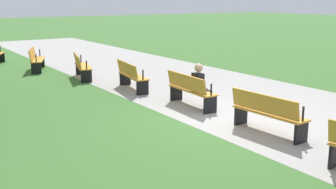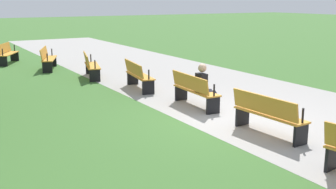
# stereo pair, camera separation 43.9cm
# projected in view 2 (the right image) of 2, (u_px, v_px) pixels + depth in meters

# --- Properties ---
(ground_plane) EXTENTS (120.00, 120.00, 0.00)m
(ground_plane) POSITION_uv_depth(u_px,v_px,m) (229.00, 119.00, 10.07)
(ground_plane) COLOR #3D6B2D
(path_paving) EXTENTS (45.03, 5.73, 0.01)m
(path_paving) POSITION_uv_depth(u_px,v_px,m) (282.00, 109.00, 10.93)
(path_paving) COLOR #A39E99
(path_paving) RESTS_ON ground
(bench_1) EXTENTS (1.78, 1.23, 0.89)m
(bench_1) POSITION_uv_depth(u_px,v_px,m) (7.00, 53.00, 18.53)
(bench_1) COLOR orange
(bench_1) RESTS_ON ground
(bench_2) EXTENTS (1.81, 1.08, 0.89)m
(bench_2) POSITION_uv_depth(u_px,v_px,m) (48.00, 58.00, 16.98)
(bench_2) COLOR orange
(bench_2) RESTS_ON ground
(bench_3) EXTENTS (1.82, 0.92, 0.89)m
(bench_3) POSITION_uv_depth(u_px,v_px,m) (90.00, 65.00, 15.21)
(bench_3) COLOR orange
(bench_3) RESTS_ON ground
(bench_4) EXTENTS (1.81, 0.75, 0.89)m
(bench_4) POSITION_uv_depth(u_px,v_px,m) (138.00, 75.00, 13.23)
(bench_4) COLOR orange
(bench_4) RESTS_ON ground
(bench_5) EXTENTS (1.78, 0.57, 0.89)m
(bench_5) POSITION_uv_depth(u_px,v_px,m) (194.00, 90.00, 11.07)
(bench_5) COLOR orange
(bench_5) RESTS_ON ground
(bench_6) EXTENTS (1.78, 0.57, 0.89)m
(bench_6) POSITION_uv_depth(u_px,v_px,m) (268.00, 114.00, 8.75)
(bench_6) COLOR orange
(bench_6) RESTS_ON ground
(person_seated) EXTENTS (0.34, 0.53, 1.20)m
(person_seated) POSITION_uv_depth(u_px,v_px,m) (204.00, 85.00, 10.85)
(person_seated) COLOR black
(person_seated) RESTS_ON ground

